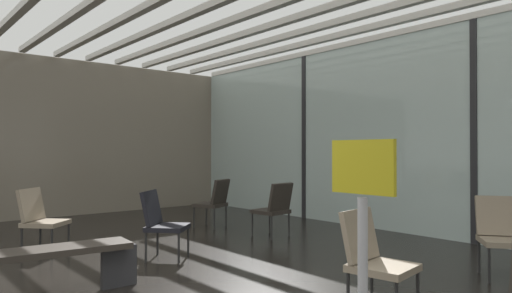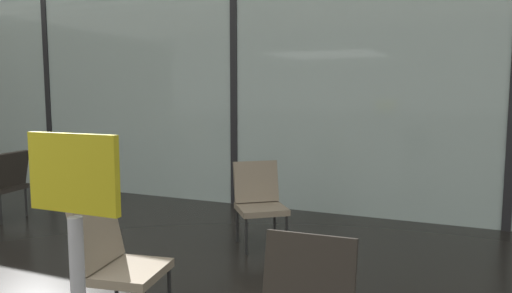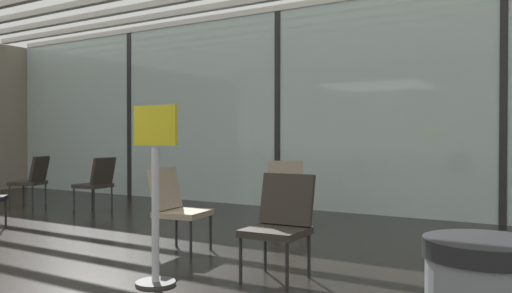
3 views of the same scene
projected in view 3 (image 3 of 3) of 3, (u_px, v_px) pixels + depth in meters
glass_curtain_wall at (279, 109)px, 8.91m from camera, size 14.00×0.08×3.34m
window_mullion_0 at (131, 114)px, 10.75m from camera, size 0.10×0.12×3.34m
window_mullion_1 at (279, 109)px, 8.91m from camera, size 0.10×0.12×3.34m
window_mullion_2 at (504, 102)px, 7.06m from camera, size 0.10×0.12×3.34m
parked_airplane at (433, 94)px, 12.58m from camera, size 13.76×4.48×4.48m
lounge_chair_0 at (176, 204)px, 5.42m from camera, size 0.59×0.56×0.87m
lounge_chair_1 at (97, 180)px, 8.50m from camera, size 0.58×0.54×0.87m
lounge_chair_2 at (33, 178)px, 9.05m from camera, size 0.68×0.66×0.87m
lounge_chair_3 at (280, 219)px, 4.39m from camera, size 0.50×0.54×0.87m
lounge_chair_4 at (287, 189)px, 7.03m from camera, size 0.70×0.71×0.87m
info_sign at (155, 201)px, 4.16m from camera, size 0.44×0.32×1.44m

